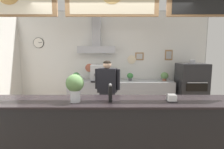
% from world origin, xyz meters
% --- Properties ---
extents(back_wall_assembly, '(5.69, 2.64, 2.95)m').
position_xyz_m(back_wall_assembly, '(-0.03, 2.33, 1.57)').
color(back_wall_assembly, gray).
rests_on(back_wall_assembly, ground_plane).
extents(service_counter, '(4.17, 0.66, 1.04)m').
position_xyz_m(service_counter, '(0.00, -0.37, 0.52)').
color(service_counter, black).
rests_on(service_counter, ground_plane).
extents(back_prep_counter, '(2.99, 0.60, 0.92)m').
position_xyz_m(back_prep_counter, '(0.25, 2.09, 0.45)').
color(back_prep_counter, '#A3A5AD').
rests_on(back_prep_counter, ground_plane).
extents(pizza_oven, '(0.74, 0.67, 1.53)m').
position_xyz_m(pizza_oven, '(2.20, 1.90, 0.72)').
color(pizza_oven, '#232326').
rests_on(pizza_oven, ground_plane).
extents(shop_worker, '(0.55, 0.31, 1.56)m').
position_xyz_m(shop_worker, '(-0.10, 0.87, 0.84)').
color(shop_worker, '#232328').
rests_on(shop_worker, ground_plane).
extents(espresso_machine, '(0.45, 0.49, 0.47)m').
position_xyz_m(espresso_machine, '(-0.37, 2.07, 1.15)').
color(espresso_machine, '#B7BABF').
rests_on(espresso_machine, back_prep_counter).
extents(potted_oregano, '(0.18, 0.18, 0.23)m').
position_xyz_m(potted_oregano, '(0.52, 2.12, 1.05)').
color(potted_oregano, '#4C4C51').
rests_on(potted_oregano, back_prep_counter).
extents(potted_thyme, '(0.19, 0.19, 0.23)m').
position_xyz_m(potted_thyme, '(0.11, 2.13, 1.04)').
color(potted_thyme, '#9E563D').
rests_on(potted_thyme, back_prep_counter).
extents(potted_rosemary, '(0.22, 0.22, 0.24)m').
position_xyz_m(potted_rosemary, '(1.52, 2.13, 1.05)').
color(potted_rosemary, '#9E563D').
rests_on(potted_rosemary, back_prep_counter).
extents(potted_basil, '(0.21, 0.21, 0.25)m').
position_xyz_m(potted_basil, '(-1.02, 2.07, 1.06)').
color(potted_basil, '#9E563D').
rests_on(potted_basil, back_prep_counter).
extents(pepper_grinder, '(0.05, 0.05, 0.27)m').
position_xyz_m(pepper_grinder, '(-0.02, -0.45, 1.17)').
color(pepper_grinder, black).
rests_on(pepper_grinder, service_counter).
extents(napkin_holder, '(0.14, 0.14, 0.11)m').
position_xyz_m(napkin_holder, '(0.86, -0.41, 1.08)').
color(napkin_holder, '#262628').
rests_on(napkin_holder, service_counter).
extents(basil_vase, '(0.25, 0.25, 0.40)m').
position_xyz_m(basil_vase, '(-0.52, -0.44, 1.26)').
color(basil_vase, silver).
rests_on(basil_vase, service_counter).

